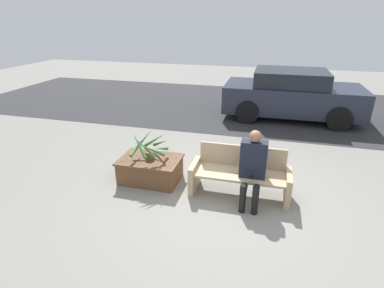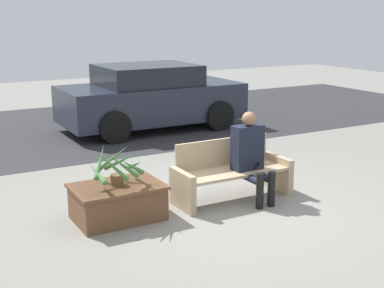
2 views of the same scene
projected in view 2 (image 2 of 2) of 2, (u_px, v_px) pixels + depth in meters
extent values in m
plane|color=gray|center=(229.00, 207.00, 7.23)|extent=(30.00, 30.00, 0.00)
cube|color=#2D2D30|center=(86.00, 126.00, 12.30)|extent=(20.00, 6.00, 0.01)
cube|color=tan|center=(182.00, 190.00, 7.10)|extent=(0.09, 0.60, 0.52)
cube|color=tan|center=(278.00, 173.00, 7.86)|extent=(0.09, 0.60, 0.52)
cube|color=tan|center=(233.00, 172.00, 7.45)|extent=(1.51, 0.55, 0.04)
cube|color=tan|center=(222.00, 152.00, 7.63)|extent=(1.51, 0.04, 0.40)
cube|color=black|center=(247.00, 147.00, 7.43)|extent=(0.43, 0.22, 0.63)
sphere|color=#8C6647|center=(249.00, 119.00, 7.31)|extent=(0.19, 0.19, 0.19)
cylinder|color=black|center=(250.00, 178.00, 7.28)|extent=(0.11, 0.45, 0.11)
cylinder|color=black|center=(262.00, 176.00, 7.37)|extent=(0.11, 0.45, 0.11)
cylinder|color=black|center=(260.00, 191.00, 7.12)|extent=(0.10, 0.10, 0.49)
cylinder|color=black|center=(271.00, 189.00, 7.21)|extent=(0.10, 0.10, 0.49)
cube|color=black|center=(257.00, 166.00, 7.28)|extent=(0.07, 0.09, 0.12)
cube|color=brown|center=(118.00, 202.00, 6.77)|extent=(1.08, 0.73, 0.45)
cube|color=brown|center=(117.00, 187.00, 6.72)|extent=(1.13, 0.78, 0.04)
cylinder|color=brown|center=(117.00, 180.00, 6.69)|extent=(0.17, 0.17, 0.14)
cone|color=#427538|center=(135.00, 165.00, 6.75)|extent=(0.11, 0.52, 0.26)
cone|color=#427538|center=(122.00, 160.00, 6.87)|extent=(0.43, 0.37, 0.30)
cone|color=#427538|center=(112.00, 158.00, 6.84)|extent=(0.47, 0.13, 0.36)
cone|color=#427538|center=(100.00, 161.00, 6.66)|extent=(0.31, 0.41, 0.38)
cone|color=#427538|center=(97.00, 173.00, 6.54)|extent=(0.08, 0.53, 0.18)
cone|color=#427538|center=(112.00, 165.00, 6.45)|extent=(0.39, 0.32, 0.40)
cone|color=#427538|center=(122.00, 165.00, 6.47)|extent=(0.44, 0.07, 0.40)
cone|color=#427538|center=(132.00, 166.00, 6.55)|extent=(0.44, 0.33, 0.33)
cube|color=#232838|center=(152.00, 102.00, 11.95)|extent=(3.99, 1.80, 0.79)
cube|color=black|center=(147.00, 75.00, 11.76)|extent=(2.07, 1.66, 0.44)
cylinder|color=black|center=(220.00, 116.00, 11.85)|extent=(0.66, 0.18, 0.66)
cylinder|color=black|center=(181.00, 104.00, 13.37)|extent=(0.66, 0.18, 0.66)
cylinder|color=black|center=(115.00, 127.00, 10.67)|extent=(0.66, 0.18, 0.66)
cylinder|color=black|center=(86.00, 113.00, 12.19)|extent=(0.66, 0.18, 0.66)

